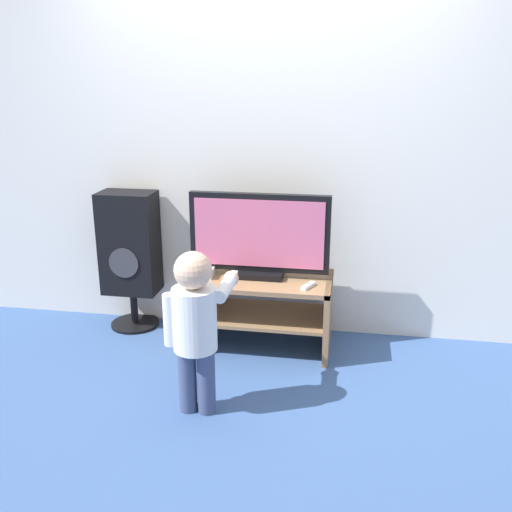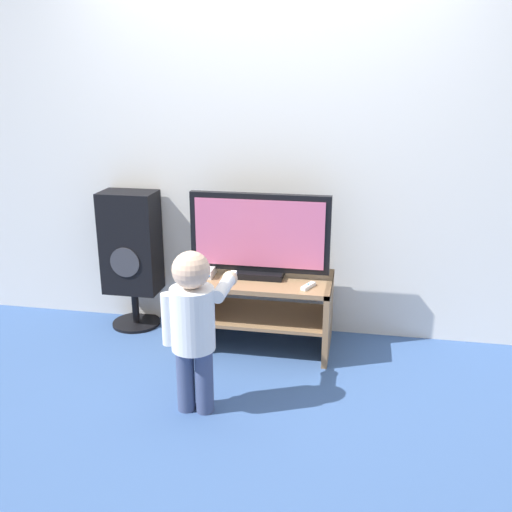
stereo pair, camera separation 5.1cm
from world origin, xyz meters
TOP-DOWN VIEW (x-y plane):
  - ground_plane at (0.00, 0.00)m, footprint 16.00×16.00m
  - wall_back at (0.00, 0.58)m, footprint 10.00×0.06m
  - tv_stand at (0.00, 0.25)m, footprint 0.94×0.50m
  - television at (0.00, 0.28)m, footprint 0.89×0.20m
  - game_console at (-0.31, 0.22)m, footprint 0.04×0.16m
  - remote_primary at (0.33, 0.12)m, footprint 0.08×0.13m
  - child at (-0.19, -0.56)m, footprint 0.34×0.50m
  - speaker_tower at (-0.93, 0.41)m, footprint 0.38×0.34m

SIDE VIEW (x-z plane):
  - ground_plane at x=0.00m, z-range 0.00..0.00m
  - tv_stand at x=0.00m, z-range 0.07..0.55m
  - remote_primary at x=0.33m, z-range 0.48..0.50m
  - game_console at x=-0.31m, z-range 0.48..0.53m
  - child at x=-0.19m, z-range 0.08..0.97m
  - speaker_tower at x=-0.93m, z-range 0.11..1.08m
  - television at x=0.00m, z-range 0.47..1.02m
  - wall_back at x=0.00m, z-range 0.00..2.60m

